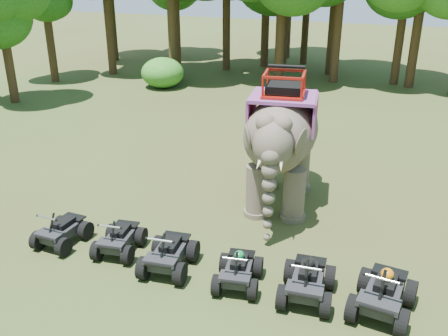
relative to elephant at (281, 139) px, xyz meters
The scene contains 21 objects.
ground 4.20m from the elephant, 110.59° to the right, with size 110.00×110.00×0.00m, color #47381E.
elephant is the anchor object (origin of this frame).
atv_0 7.44m from the elephant, 136.54° to the right, with size 1.14×1.56×1.16m, color black, non-canonical shape.
atv_1 6.11m from the elephant, 125.67° to the right, with size 1.13×1.55×1.15m, color black, non-canonical shape.
atv_2 5.57m from the elephant, 108.77° to the right, with size 1.26×1.72×1.28m, color black, non-canonical shape.
atv_3 5.33m from the elephant, 86.79° to the right, with size 1.13×1.55×1.15m, color black, non-canonical shape.
atv_4 5.58m from the elephant, 67.36° to the right, with size 1.28×1.76×1.30m, color black, non-canonical shape.
atv_5 6.38m from the elephant, 51.44° to the right, with size 1.36×1.87×1.39m, color black, non-canonical shape.
tree_0 18.85m from the elephant, 93.78° to the left, with size 6.44×6.44×9.20m, color #195114, non-canonical shape.
tree_1 19.78m from the elephant, 82.25° to the left, with size 5.63×5.63×8.04m, color #195114, non-canonical shape.
tree_28 19.12m from the elephant, 158.64° to the left, with size 4.83×4.83×6.90m, color #195114, non-canonical shape.
tree_29 22.55m from the elephant, 147.45° to the left, with size 5.37×5.37×7.67m, color #195114, non-canonical shape.
tree_30 22.84m from the elephant, 136.84° to the left, with size 6.38×6.38×9.11m, color #195114, non-canonical shape.
tree_31 19.80m from the elephant, 126.80° to the left, with size 6.46×6.46×9.24m, color #195114, non-canonical shape.
tree_32 22.16m from the elephant, 115.38° to the left, with size 6.13×6.13×8.76m, color #195114, non-canonical shape.
tree_33 18.14m from the elephant, 105.22° to the left, with size 6.89×6.89×9.84m, color #195114, non-canonical shape.
tree_34 21.36m from the elephant, 125.19° to the left, with size 5.65×5.65×8.07m, color #195114, non-canonical shape.
tree_35 28.20m from the elephant, 123.19° to the left, with size 5.52×5.52×7.88m, color #195114, non-canonical shape.
tree_37 19.51m from the elephant, 79.22° to the left, with size 6.62×6.62×9.46m, color #195114, non-canonical shape.
tree_39 24.57m from the elephant, 100.57° to the left, with size 5.42×5.42×7.74m, color #195114, non-canonical shape.
tree_40 23.30m from the elephant, 107.90° to the left, with size 6.79×6.79×9.70m, color #195114, non-canonical shape.
Camera 1 is at (5.01, -11.92, 7.89)m, focal length 40.00 mm.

